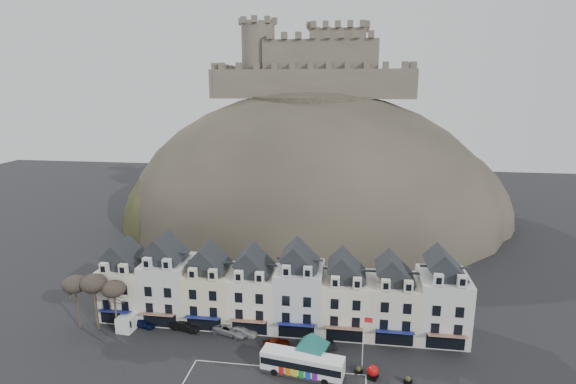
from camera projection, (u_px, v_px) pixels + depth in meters
The scene contains 19 objects.
townhouse_terrace at pixel (278, 291), 67.01m from camera, with size 54.40×9.35×11.80m.
castle_hill at pixel (315, 221), 119.09m from camera, with size 100.00×76.00×68.00m.
castle at pixel (316, 66), 116.63m from camera, with size 50.20×22.20×22.00m.
tree_left_far at pixel (75, 285), 65.38m from camera, with size 3.61×3.61×8.24m.
tree_left_mid at pixel (94, 284), 64.89m from camera, with size 3.78×3.78×8.64m.
tree_left_near at pixel (114, 289), 64.63m from camera, with size 3.43×3.43×7.84m.
bus at pixel (302, 363), 55.60m from camera, with size 10.63×4.07×2.93m.
bus_shelter at pixel (312, 340), 56.84m from camera, with size 7.36×7.36×4.81m.
red_buoy at pixel (373, 372), 55.14m from camera, with size 1.51×1.51×1.71m.
flagpole at pixel (364, 339), 55.91m from camera, with size 1.10×0.22×7.64m.
white_van at pixel (131, 319), 67.12m from camera, with size 2.53×5.22×2.33m.
planter_west at pixel (359, 370), 56.21m from camera, with size 1.01×0.77×0.91m.
planter_east at pixel (408, 380), 54.29m from camera, with size 1.04×0.78×0.94m.
car_navy at pixel (144, 323), 66.98m from camera, with size 1.51×3.75×1.28m, color #0B123B.
car_black at pixel (185, 326), 66.02m from camera, with size 1.56×4.48×1.48m, color black.
car_silver at pixel (231, 329), 65.12m from camera, with size 2.48×5.30×1.50m, color #979A9E.
car_white at pixel (243, 331), 64.90m from camera, with size 1.77×4.35×1.26m, color silver.
car_maroon at pixel (276, 343), 61.88m from camera, with size 1.47×3.65×1.24m, color #5F1305.
car_charcoal at pixel (320, 346), 60.91m from camera, with size 1.60×4.58×1.51m, color black.
Camera 1 is at (10.32, -44.98, 35.19)m, focal length 28.00 mm.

